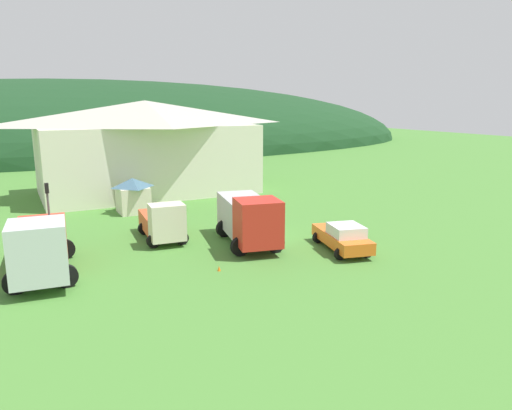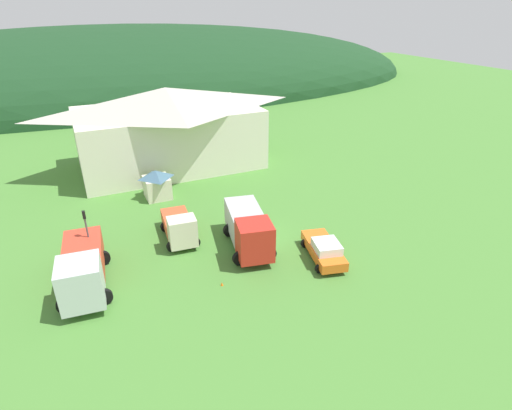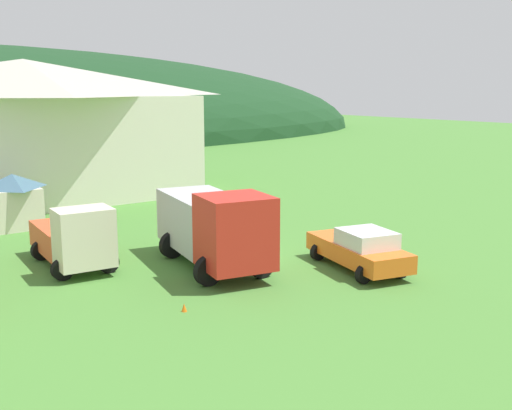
# 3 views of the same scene
# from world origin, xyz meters

# --- Properties ---
(ground_plane) EXTENTS (200.00, 200.00, 0.00)m
(ground_plane) POSITION_xyz_m (0.00, 0.00, 0.00)
(ground_plane) COLOR #477F33
(forested_hill_backdrop) EXTENTS (142.65, 60.00, 25.43)m
(forested_hill_backdrop) POSITION_xyz_m (0.00, 69.80, 0.00)
(forested_hill_backdrop) COLOR #193D1E
(forested_hill_backdrop) RESTS_ON ground
(depot_building) EXTENTS (20.79, 11.97, 8.74)m
(depot_building) POSITION_xyz_m (-2.17, 19.03, 4.51)
(depot_building) COLOR silver
(depot_building) RESTS_ON ground
(play_shed_cream) EXTENTS (2.48, 2.62, 2.77)m
(play_shed_cream) POSITION_xyz_m (-5.57, 10.93, 1.43)
(play_shed_cream) COLOR beige
(play_shed_cream) RESTS_ON ground
(tow_truck_silver) EXTENTS (3.69, 7.83, 3.27)m
(tow_truck_silver) POSITION_xyz_m (-13.04, -1.25, 1.65)
(tow_truck_silver) COLOR silver
(tow_truck_silver) RESTS_ON ground
(light_truck_cream) EXTENTS (2.83, 5.46, 2.61)m
(light_truck_cream) POSITION_xyz_m (-5.77, 2.24, 1.20)
(light_truck_cream) COLOR beige
(light_truck_cream) RESTS_ON ground
(crane_truck_red) EXTENTS (4.00, 7.23, 3.21)m
(crane_truck_red) POSITION_xyz_m (-1.36, -1.08, 1.72)
(crane_truck_red) COLOR red
(crane_truck_red) RESTS_ON ground
(service_pickup_orange) EXTENTS (3.08, 5.28, 1.66)m
(service_pickup_orange) POSITION_xyz_m (3.02, -4.70, 0.83)
(service_pickup_orange) COLOR orange
(service_pickup_orange) RESTS_ON ground
(traffic_light_west) EXTENTS (0.20, 0.32, 4.29)m
(traffic_light_west) POSITION_xyz_m (-12.33, 1.57, 2.62)
(traffic_light_west) COLOR #4C4C51
(traffic_light_west) RESTS_ON ground
(traffic_cone_near_pickup) EXTENTS (0.36, 0.36, 0.53)m
(traffic_cone_near_pickup) POSITION_xyz_m (-4.84, -4.58, 0.00)
(traffic_cone_near_pickup) COLOR orange
(traffic_cone_near_pickup) RESTS_ON ground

